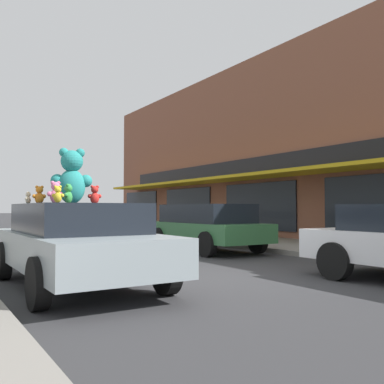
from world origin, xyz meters
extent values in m
plane|color=#333335|center=(0.00, 0.00, 0.00)|extent=(260.00, 260.00, 0.00)
cube|color=brown|center=(12.89, 7.21, 3.99)|extent=(10.87, 28.98, 7.97)
cube|color=gold|center=(6.60, 7.21, 2.61)|extent=(1.71, 24.34, 0.12)
cube|color=black|center=(7.40, 7.21, 3.16)|extent=(0.08, 23.18, 0.70)
cube|color=black|center=(7.41, 1.41, 1.40)|extent=(0.06, 4.40, 2.00)
cube|color=black|center=(7.41, 7.21, 1.40)|extent=(0.06, 4.40, 2.00)
cube|color=black|center=(7.41, 13.00, 1.40)|extent=(0.06, 4.40, 2.00)
cube|color=black|center=(7.41, 18.80, 1.40)|extent=(0.06, 4.40, 2.00)
cube|color=#8C999E|center=(-2.51, 0.39, 0.62)|extent=(1.92, 4.52, 0.55)
cube|color=black|center=(-2.51, 0.39, 1.14)|extent=(1.68, 2.49, 0.48)
cylinder|color=black|center=(-3.43, 1.79, 0.34)|extent=(0.20, 0.69, 0.69)
cylinder|color=black|center=(-1.57, 1.79, 0.34)|extent=(0.20, 0.69, 0.69)
cylinder|color=black|center=(-3.44, -1.00, 0.34)|extent=(0.20, 0.69, 0.69)
cylinder|color=black|center=(-1.59, -1.01, 0.34)|extent=(0.20, 0.69, 0.69)
ellipsoid|color=teal|center=(-2.52, 0.70, 1.68)|extent=(0.54, 0.49, 0.60)
sphere|color=teal|center=(-2.52, 0.70, 2.12)|extent=(0.46, 0.46, 0.38)
sphere|color=teal|center=(-2.39, 0.66, 2.27)|extent=(0.19, 0.19, 0.16)
sphere|color=teal|center=(-2.66, 0.73, 2.27)|extent=(0.19, 0.19, 0.16)
sphere|color=#47CDC6|center=(-2.48, 0.85, 2.10)|extent=(0.18, 0.18, 0.14)
sphere|color=teal|center=(-2.28, 0.67, 1.78)|extent=(0.27, 0.27, 0.22)
sphere|color=teal|center=(-2.75, 0.79, 1.78)|extent=(0.27, 0.27, 0.22)
ellipsoid|color=pink|center=(-2.96, 0.08, 1.49)|extent=(0.18, 0.16, 0.22)
sphere|color=pink|center=(-2.96, 0.08, 1.65)|extent=(0.15, 0.15, 0.14)
sphere|color=pink|center=(-2.91, 0.08, 1.70)|extent=(0.06, 0.06, 0.06)
sphere|color=pink|center=(-3.01, 0.07, 1.70)|extent=(0.06, 0.06, 0.06)
sphere|color=#FFA3DA|center=(-2.97, 0.13, 1.64)|extent=(0.06, 0.06, 0.05)
sphere|color=pink|center=(-2.88, 0.10, 1.52)|extent=(0.09, 0.09, 0.08)
sphere|color=pink|center=(-3.05, 0.08, 1.52)|extent=(0.09, 0.09, 0.08)
ellipsoid|color=yellow|center=(-3.10, -0.56, 1.45)|extent=(0.15, 0.15, 0.15)
sphere|color=yellow|center=(-3.10, -0.56, 1.57)|extent=(0.14, 0.14, 0.10)
sphere|color=yellow|center=(-3.07, -0.58, 1.61)|extent=(0.06, 0.06, 0.04)
sphere|color=yellow|center=(-3.12, -0.54, 1.61)|extent=(0.06, 0.06, 0.04)
sphere|color=#FFFF4D|center=(-3.07, -0.53, 1.56)|extent=(0.05, 0.05, 0.04)
sphere|color=yellow|center=(-3.04, -0.59, 1.48)|extent=(0.08, 0.08, 0.06)
sphere|color=yellow|center=(-3.14, -0.52, 1.48)|extent=(0.08, 0.08, 0.06)
ellipsoid|color=beige|center=(-3.15, 1.14, 1.44)|extent=(0.13, 0.13, 0.13)
sphere|color=beige|center=(-3.15, 1.14, 1.54)|extent=(0.12, 0.12, 0.08)
sphere|color=beige|center=(-3.14, 1.17, 1.58)|extent=(0.05, 0.05, 0.04)
sphere|color=beige|center=(-3.17, 1.12, 1.58)|extent=(0.05, 0.05, 0.04)
sphere|color=white|center=(-3.18, 1.16, 1.54)|extent=(0.04, 0.04, 0.03)
sphere|color=beige|center=(-3.13, 1.19, 1.47)|extent=(0.07, 0.07, 0.05)
sphere|color=beige|center=(-3.19, 1.10, 1.47)|extent=(0.07, 0.07, 0.05)
ellipsoid|color=orange|center=(-3.00, 0.99, 1.48)|extent=(0.15, 0.13, 0.20)
sphere|color=orange|center=(-3.00, 0.99, 1.62)|extent=(0.13, 0.13, 0.12)
sphere|color=orange|center=(-2.95, 0.99, 1.67)|extent=(0.05, 0.05, 0.05)
sphere|color=orange|center=(-3.04, 0.99, 1.67)|extent=(0.05, 0.05, 0.05)
sphere|color=#FFBA41|center=(-3.00, 1.04, 1.62)|extent=(0.05, 0.05, 0.05)
sphere|color=orange|center=(-2.92, 1.00, 1.51)|extent=(0.07, 0.07, 0.07)
sphere|color=orange|center=(-3.08, 1.00, 1.51)|extent=(0.07, 0.07, 0.07)
ellipsoid|color=green|center=(-2.77, 0.05, 1.47)|extent=(0.19, 0.19, 0.19)
sphere|color=green|center=(-2.77, 0.05, 1.62)|extent=(0.17, 0.17, 0.12)
sphere|color=green|center=(-2.74, 0.09, 1.66)|extent=(0.07, 0.07, 0.05)
sphere|color=green|center=(-2.79, 0.01, 1.66)|extent=(0.07, 0.07, 0.05)
sphere|color=#5ADA6D|center=(-2.81, 0.08, 1.61)|extent=(0.06, 0.06, 0.05)
sphere|color=green|center=(-2.73, 0.12, 1.51)|extent=(0.10, 0.10, 0.07)
sphere|color=green|center=(-2.82, -0.01, 1.51)|extent=(0.10, 0.10, 0.07)
ellipsoid|color=red|center=(-2.14, 0.62, 1.48)|extent=(0.18, 0.17, 0.21)
sphere|color=red|center=(-2.14, 0.62, 1.63)|extent=(0.16, 0.16, 0.13)
sphere|color=red|center=(-2.09, 0.61, 1.68)|extent=(0.07, 0.07, 0.05)
sphere|color=red|center=(-2.18, 0.63, 1.68)|extent=(0.07, 0.07, 0.05)
sphere|color=#FF4741|center=(-2.12, 0.67, 1.62)|extent=(0.06, 0.06, 0.05)
sphere|color=red|center=(-2.05, 0.61, 1.52)|extent=(0.09, 0.09, 0.08)
sphere|color=red|center=(-2.21, 0.65, 1.52)|extent=(0.09, 0.09, 0.08)
cylinder|color=black|center=(1.64, -1.48, 0.34)|extent=(0.20, 0.69, 0.69)
cube|color=#336B3D|center=(2.64, 4.14, 0.61)|extent=(1.81, 4.37, 0.53)
cube|color=black|center=(2.64, 4.14, 1.15)|extent=(1.60, 3.06, 0.56)
cylinder|color=black|center=(1.75, 5.50, 0.34)|extent=(0.20, 0.69, 0.69)
cylinder|color=black|center=(3.52, 5.50, 0.34)|extent=(0.20, 0.69, 0.69)
cylinder|color=black|center=(1.75, 2.79, 0.34)|extent=(0.20, 0.69, 0.69)
cylinder|color=black|center=(3.52, 2.79, 0.34)|extent=(0.20, 0.69, 0.69)
camera|label=1|loc=(-4.72, -6.68, 1.29)|focal=40.00mm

